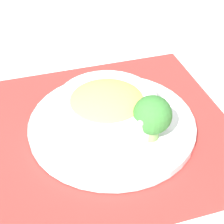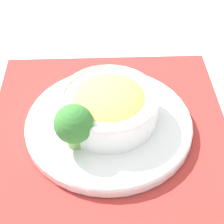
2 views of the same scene
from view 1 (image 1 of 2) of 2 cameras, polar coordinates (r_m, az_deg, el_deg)
The scene contains 8 objects.
ground_plane at distance 0.72m, azimuth 0.02°, elevation -2.67°, with size 4.00×4.00×0.00m, color white.
placemat at distance 0.72m, azimuth 0.02°, elevation -2.55°, with size 0.48×0.48×0.00m.
plate at distance 0.71m, azimuth 0.02°, elevation -1.75°, with size 0.32×0.32×0.02m.
bowl at distance 0.68m, azimuth -0.85°, elevation 0.84°, with size 0.18×0.18×0.07m.
broccoli_floret at distance 0.65m, azimuth 6.17°, elevation -0.51°, with size 0.07×0.07×0.09m.
carrot_slice_near at distance 0.73m, azimuth 3.70°, elevation 0.43°, with size 0.04×0.04×0.01m.
carrot_slice_middle at distance 0.74m, azimuth 2.82°, elevation 0.97°, with size 0.04×0.04×0.01m.
carrot_slice_far at distance 0.75m, azimuth 1.77°, elevation 1.35°, with size 0.04×0.04×0.01m.
Camera 1 is at (0.52, -0.14, 0.48)m, focal length 60.00 mm.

